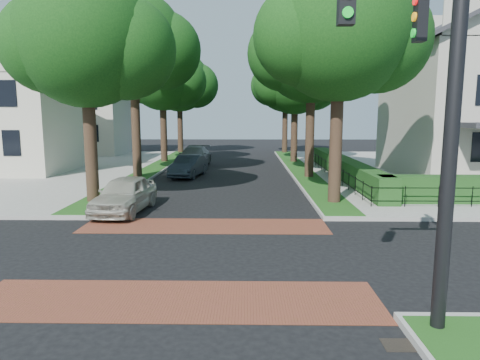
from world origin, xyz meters
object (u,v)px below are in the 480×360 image
(parked_car_front, at_px, (125,194))
(parked_car_middle, at_px, (189,166))
(traffic_signal, at_px, (438,77))
(parked_car_rear, at_px, (194,157))

(parked_car_front, xyz_separation_m, parked_car_middle, (1.27, 10.45, -0.05))
(traffic_signal, height_order, parked_car_rear, traffic_signal)
(parked_car_front, xyz_separation_m, parked_car_rear, (0.93, 16.18, 0.03))
(traffic_signal, relative_size, parked_car_front, 1.80)
(parked_car_front, height_order, parked_car_rear, parked_car_rear)
(parked_car_front, bearing_deg, parked_car_middle, 87.54)
(parked_car_rear, bearing_deg, parked_car_middle, -83.23)
(traffic_signal, bearing_deg, parked_car_front, 130.73)
(parked_car_front, height_order, parked_car_middle, parked_car_front)
(parked_car_rear, bearing_deg, traffic_signal, -70.45)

